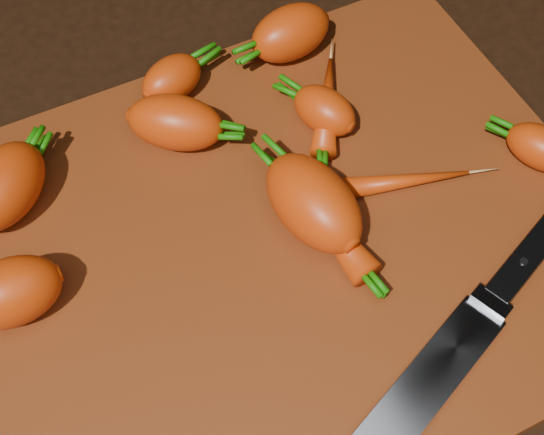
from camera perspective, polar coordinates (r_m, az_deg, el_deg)
name	(u,v)px	position (r m, az deg, el deg)	size (l,w,h in m)	color
ground	(278,251)	(0.59, 0.43, -2.57)	(2.00, 2.00, 0.01)	black
cutting_board	(278,244)	(0.58, 0.44, -2.03)	(0.50, 0.40, 0.01)	#632A0F
carrot_0	(4,186)	(0.60, -19.52, 2.23)	(0.08, 0.05, 0.05)	#C13506
carrot_1	(11,292)	(0.55, -19.04, -5.35)	(0.07, 0.05, 0.05)	#C13506
carrot_2	(175,122)	(0.61, -7.29, 7.11)	(0.08, 0.05, 0.05)	#C13506
carrot_3	(313,203)	(0.56, 3.14, 1.12)	(0.09, 0.05, 0.05)	#C13506
carrot_4	(290,33)	(0.67, 1.40, 13.73)	(0.07, 0.05, 0.05)	#C13506
carrot_5	(172,79)	(0.65, -7.55, 10.29)	(0.06, 0.04, 0.04)	#C13506
carrot_6	(542,148)	(0.64, 19.67, 4.96)	(0.06, 0.03, 0.03)	#C13506
carrot_7	(327,104)	(0.64, 4.16, 8.49)	(0.10, 0.02, 0.02)	#C13506
carrot_8	(402,181)	(0.60, 9.79, 2.71)	(0.11, 0.02, 0.02)	#C13506
carrot_9	(329,226)	(0.56, 4.29, -0.66)	(0.10, 0.03, 0.03)	#C13506
carrot_10	(324,111)	(0.62, 3.97, 8.03)	(0.06, 0.04, 0.04)	#C13506
knife	(426,385)	(0.52, 11.54, -12.23)	(0.28, 0.14, 0.02)	gray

